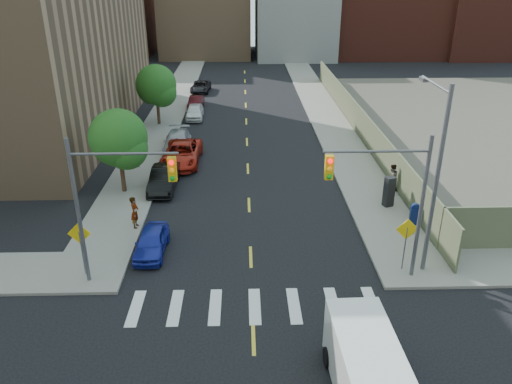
{
  "coord_description": "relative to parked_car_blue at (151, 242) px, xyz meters",
  "views": [
    {
      "loc": [
        -0.32,
        -13.49,
        13.36
      ],
      "look_at": [
        0.36,
        11.5,
        2.0
      ],
      "focal_mm": 35.0,
      "sensor_mm": 36.0,
      "label": 1
    }
  ],
  "objects": [
    {
      "name": "signal_ne",
      "position": [
        11.0,
        -2.56,
        3.91
      ],
      "size": [
        4.59,
        0.3,
        7.0
      ],
      "color": "#59595E",
      "rests_on": "ground"
    },
    {
      "name": "parked_car_blue",
      "position": [
        0.0,
        0.0,
        0.0
      ],
      "size": [
        1.55,
        3.68,
        1.24
      ],
      "primitive_type": "imported",
      "rotation": [
        0.0,
        0.0,
        -0.02
      ],
      "color": "#1C289C",
      "rests_on": "ground"
    },
    {
      "name": "tree_west_near",
      "position": [
        -2.99,
        7.49,
        2.86
      ],
      "size": [
        3.66,
        3.64,
        5.52
      ],
      "color": "#332114",
      "rests_on": "ground"
    },
    {
      "name": "parked_car_black",
      "position": [
        -0.48,
        7.97,
        0.11
      ],
      "size": [
        1.66,
        4.5,
        1.47
      ],
      "primitive_type": "imported",
      "rotation": [
        0.0,
        0.0,
        -0.02
      ],
      "color": "black",
      "rests_on": "ground"
    },
    {
      "name": "bg_bldg_midwest",
      "position": [
        -0.98,
        63.44,
        6.88
      ],
      "size": [
        14.0,
        16.0,
        15.0
      ],
      "primitive_type": "cube",
      "color": "#8C6B4C",
      "rests_on": "ground"
    },
    {
      "name": "parked_car_white",
      "position": [
        0.1,
        24.5,
        0.06
      ],
      "size": [
        1.69,
        4.04,
        1.37
      ],
      "primitive_type": "imported",
      "rotation": [
        0.0,
        0.0,
        0.02
      ],
      "color": "silver",
      "rests_on": "ground"
    },
    {
      "name": "ground",
      "position": [
        5.02,
        -8.56,
        -0.62
      ],
      "size": [
        160.0,
        160.0,
        0.0
      ],
      "primitive_type": "plane",
      "color": "black",
      "rests_on": "ground"
    },
    {
      "name": "sidewalk_ne",
      "position": [
        12.77,
        32.94,
        -0.55
      ],
      "size": [
        3.5,
        73.0,
        0.15
      ],
      "primitive_type": "cube",
      "color": "gray",
      "rests_on": "ground"
    },
    {
      "name": "pedestrian_east",
      "position": [
        14.14,
        6.97,
        0.43
      ],
      "size": [
        1.07,
        0.96,
        1.81
      ],
      "primitive_type": "imported",
      "rotation": [
        0.0,
        0.0,
        3.52
      ],
      "color": "gray",
      "rests_on": "sidewalk_ne"
    },
    {
      "name": "cargo_van",
      "position": [
        8.69,
        -9.56,
        0.6
      ],
      "size": [
        2.25,
        5.14,
        2.33
      ],
      "rotation": [
        0.0,
        0.0,
        0.03
      ],
      "color": "white",
      "rests_on": "ground"
    },
    {
      "name": "mailbox",
      "position": [
        14.22,
        2.46,
        0.13
      ],
      "size": [
        0.57,
        0.47,
        1.25
      ],
      "rotation": [
        0.0,
        0.0,
        -0.17
      ],
      "color": "#0D1A4E",
      "rests_on": "sidewalk_ne"
    },
    {
      "name": "parked_car_red",
      "position": [
        0.18,
        12.59,
        0.17
      ],
      "size": [
        2.8,
        5.76,
        1.58
      ],
      "primitive_type": "imported",
      "rotation": [
        0.0,
        0.0,
        -0.03
      ],
      "color": "#A71E10",
      "rests_on": "ground"
    },
    {
      "name": "bg_bldg_west",
      "position": [
        -16.98,
        61.44,
        5.38
      ],
      "size": [
        14.0,
        18.0,
        12.0
      ],
      "primitive_type": "cube",
      "color": "#592319",
      "rests_on": "ground"
    },
    {
      "name": "parked_car_grey",
      "position": [
        -0.15,
        35.7,
        -0.01
      ],
      "size": [
        2.29,
        4.51,
        1.22
      ],
      "primitive_type": "imported",
      "rotation": [
        0.0,
        0.0,
        -0.06
      ],
      "color": "black",
      "rests_on": "ground"
    },
    {
      "name": "streetlight_ne",
      "position": [
        13.22,
        -1.66,
        4.6
      ],
      "size": [
        0.25,
        3.7,
        9.0
      ],
      "color": "#59595E",
      "rests_on": "ground"
    },
    {
      "name": "payphone",
      "position": [
        13.38,
        4.82,
        0.45
      ],
      "size": [
        0.67,
        0.61,
        1.85
      ],
      "primitive_type": "cube",
      "rotation": [
        0.0,
        0.0,
        0.34
      ],
      "color": "black",
      "rests_on": "sidewalk_ne"
    },
    {
      "name": "tree_west_far",
      "position": [
        -2.99,
        22.49,
        2.86
      ],
      "size": [
        3.66,
        3.64,
        5.52
      ],
      "color": "#332114",
      "rests_on": "ground"
    },
    {
      "name": "fence_north",
      "position": [
        14.62,
        19.44,
        0.63
      ],
      "size": [
        0.12,
        44.0,
        2.5
      ],
      "primitive_type": "cube",
      "color": "#646E4D",
      "rests_on": "ground"
    },
    {
      "name": "warn_sign_midwest",
      "position": [
        -2.78,
        11.44,
        1.37
      ],
      "size": [
        1.06,
        0.06,
        2.83
      ],
      "color": "#59595E",
      "rests_on": "ground"
    },
    {
      "name": "warn_sign_ne",
      "position": [
        12.22,
        -2.06,
        1.37
      ],
      "size": [
        1.06,
        0.06,
        2.83
      ],
      "color": "#59595E",
      "rests_on": "ground"
    },
    {
      "name": "parked_car_maroon",
      "position": [
        -0.09,
        28.32,
        -0.0
      ],
      "size": [
        1.54,
        3.84,
        1.24
      ],
      "primitive_type": "imported",
      "rotation": [
        0.0,
        0.0,
        -0.06
      ],
      "color": "#380B0E",
      "rests_on": "ground"
    },
    {
      "name": "sidewalk_nw",
      "position": [
        -2.73,
        32.94,
        -0.55
      ],
      "size": [
        3.5,
        73.0,
        0.15
      ],
      "primitive_type": "cube",
      "color": "gray",
      "rests_on": "ground"
    },
    {
      "name": "pedestrian_west",
      "position": [
        -1.28,
        2.52,
        0.43
      ],
      "size": [
        0.47,
        0.68,
        1.81
      ],
      "primitive_type": "imported",
      "rotation": [
        0.0,
        0.0,
        1.52
      ],
      "color": "gray",
      "rests_on": "sidewalk_nw"
    },
    {
      "name": "signal_nw",
      "position": [
        -0.97,
        -2.56,
        3.91
      ],
      "size": [
        4.59,
        0.3,
        7.0
      ],
      "color": "#59595E",
      "rests_on": "ground"
    },
    {
      "name": "parked_car_silver",
      "position": [
        -0.48,
        15.47,
        0.1
      ],
      "size": [
        2.17,
        5.01,
        1.44
      ],
      "primitive_type": "imported",
      "rotation": [
        0.0,
        0.0,
        0.03
      ],
      "color": "#9E9FA5",
      "rests_on": "ground"
    },
    {
      "name": "bg_bldg_center",
      "position": [
        13.02,
        61.44,
        4.38
      ],
      "size": [
        12.0,
        16.0,
        10.0
      ],
      "primitive_type": "cube",
      "color": "gray",
      "rests_on": "ground"
    },
    {
      "name": "bg_bldg_east",
      "position": [
        27.02,
        63.44,
        7.38
      ],
      "size": [
        18.0,
        18.0,
        16.0
      ],
      "primitive_type": "cube",
      "color": "#592319",
      "rests_on": "ground"
    },
    {
      "name": "warn_sign_nw",
      "position": [
        -2.78,
        -2.06,
        1.37
      ],
      "size": [
        1.06,
        0.06,
        2.83
      ],
      "color": "#59595E",
      "rests_on": "ground"
    }
  ]
}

